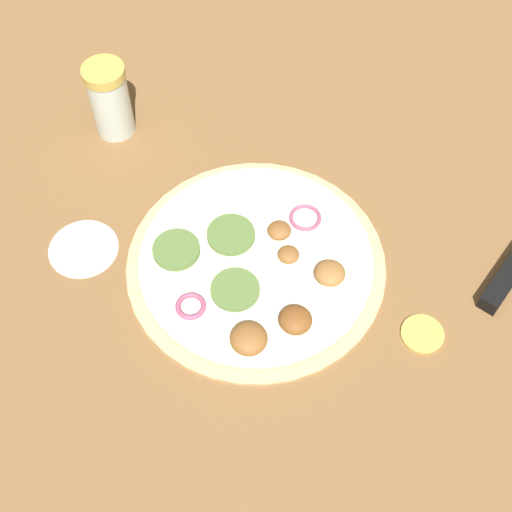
{
  "coord_description": "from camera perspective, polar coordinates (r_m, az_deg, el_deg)",
  "views": [
    {
      "loc": [
        -0.39,
        0.11,
        0.64
      ],
      "look_at": [
        0.0,
        0.0,
        0.02
      ],
      "focal_mm": 50.0,
      "sensor_mm": 36.0,
      "label": 1
    }
  ],
  "objects": [
    {
      "name": "spice_jar",
      "position": [
        0.86,
        -11.63,
        12.16
      ],
      "size": [
        0.05,
        0.05,
        0.1
      ],
      "color": "silver",
      "rests_on": "ground_plane"
    },
    {
      "name": "flour_patch",
      "position": [
        0.79,
        -13.64,
        0.58
      ],
      "size": [
        0.08,
        0.08,
        0.0
      ],
      "color": "white",
      "rests_on": "ground_plane"
    },
    {
      "name": "pizza",
      "position": [
        0.75,
        -0.01,
        -0.68
      ],
      "size": [
        0.28,
        0.28,
        0.03
      ],
      "color": "#D6B77A",
      "rests_on": "ground_plane"
    },
    {
      "name": "loose_cap",
      "position": [
        0.73,
        13.19,
        -6.04
      ],
      "size": [
        0.04,
        0.04,
        0.01
      ],
      "color": "gold",
      "rests_on": "ground_plane"
    },
    {
      "name": "ground_plane",
      "position": [
        0.76,
        0.0,
        -0.68
      ],
      "size": [
        3.0,
        3.0,
        0.0
      ],
      "primitive_type": "plane",
      "color": "brown"
    }
  ]
}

